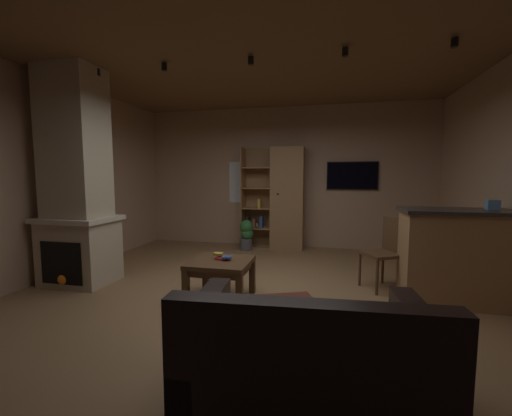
# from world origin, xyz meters

# --- Properties ---
(floor) EXTENTS (5.88, 6.00, 0.02)m
(floor) POSITION_xyz_m (0.00, 0.00, -0.01)
(floor) COLOR olive
(floor) RESTS_ON ground
(wall_back) EXTENTS (6.00, 0.06, 2.87)m
(wall_back) POSITION_xyz_m (0.00, 3.03, 1.43)
(wall_back) COLOR tan
(wall_back) RESTS_ON ground
(wall_left) EXTENTS (0.06, 6.00, 2.87)m
(wall_left) POSITION_xyz_m (-2.97, 0.00, 1.43)
(wall_left) COLOR tan
(wall_left) RESTS_ON ground
(ceiling) EXTENTS (5.88, 6.00, 0.02)m
(ceiling) POSITION_xyz_m (0.00, 0.00, 2.88)
(ceiling) COLOR brown
(window_pane_back) EXTENTS (0.63, 0.01, 0.86)m
(window_pane_back) POSITION_xyz_m (-0.86, 3.00, 1.34)
(window_pane_back) COLOR white
(stone_fireplace) EXTENTS (0.94, 0.74, 2.87)m
(stone_fireplace) POSITION_xyz_m (-2.39, 0.05, 1.30)
(stone_fireplace) COLOR #BCAD8E
(stone_fireplace) RESTS_ON ground
(bookshelf_cabinet) EXTENTS (1.24, 0.41, 2.04)m
(bookshelf_cabinet) POSITION_xyz_m (0.02, 2.76, 1.00)
(bookshelf_cabinet) COLOR #997047
(bookshelf_cabinet) RESTS_ON ground
(kitchen_bar_counter) EXTENTS (1.48, 0.63, 1.08)m
(kitchen_bar_counter) POSITION_xyz_m (2.49, 0.41, 0.54)
(kitchen_bar_counter) COLOR #997047
(kitchen_bar_counter) RESTS_ON ground
(tissue_box) EXTENTS (0.13, 0.13, 0.11)m
(tissue_box) POSITION_xyz_m (2.71, 0.47, 1.14)
(tissue_box) COLOR #598CBF
(tissue_box) RESTS_ON kitchen_bar_counter
(leather_couch) EXTENTS (1.52, 0.98, 0.84)m
(leather_couch) POSITION_xyz_m (0.79, -1.75, 0.31)
(leather_couch) COLOR black
(leather_couch) RESTS_ON ground
(coffee_table) EXTENTS (0.70, 0.67, 0.47)m
(coffee_table) POSITION_xyz_m (-0.31, -0.11, 0.38)
(coffee_table) COLOR #4C331E
(coffee_table) RESTS_ON ground
(table_book_0) EXTENTS (0.15, 0.11, 0.03)m
(table_book_0) POSITION_xyz_m (-0.31, -0.08, 0.49)
(table_book_0) COLOR #B22D2D
(table_book_0) RESTS_ON coffee_table
(table_book_1) EXTENTS (0.12, 0.11, 0.02)m
(table_book_1) POSITION_xyz_m (-0.24, -0.09, 0.51)
(table_book_1) COLOR #2D4C8C
(table_book_1) RESTS_ON coffee_table
(table_book_2) EXTENTS (0.11, 0.08, 0.03)m
(table_book_2) POSITION_xyz_m (-0.36, -0.05, 0.53)
(table_book_2) COLOR gold
(table_book_2) RESTS_ON coffee_table
(dining_chair) EXTENTS (0.57, 0.57, 0.92)m
(dining_chair) POSITION_xyz_m (1.65, 0.73, 0.53)
(dining_chair) COLOR #4C331E
(dining_chair) RESTS_ON ground
(potted_floor_plant) EXTENTS (0.27, 0.28, 0.61)m
(potted_floor_plant) POSITION_xyz_m (-0.65, 2.43, 0.32)
(potted_floor_plant) COLOR #4C4C51
(potted_floor_plant) RESTS_ON ground
(wall_mounted_tv) EXTENTS (0.97, 0.06, 0.55)m
(wall_mounted_tv) POSITION_xyz_m (1.35, 2.97, 1.47)
(wall_mounted_tv) COLOR black
(track_light_spot_0) EXTENTS (0.07, 0.07, 0.09)m
(track_light_spot_0) POSITION_xyz_m (-2.05, 0.12, 2.80)
(track_light_spot_0) COLOR black
(track_light_spot_1) EXTENTS (0.07, 0.07, 0.09)m
(track_light_spot_1) POSITION_xyz_m (-1.09, 0.12, 2.80)
(track_light_spot_1) COLOR black
(track_light_spot_2) EXTENTS (0.07, 0.07, 0.09)m
(track_light_spot_2) POSITION_xyz_m (-0.01, 0.16, 2.80)
(track_light_spot_2) COLOR black
(track_light_spot_3) EXTENTS (0.07, 0.07, 0.09)m
(track_light_spot_3) POSITION_xyz_m (1.05, 0.13, 2.80)
(track_light_spot_3) COLOR black
(track_light_spot_4) EXTENTS (0.07, 0.07, 0.09)m
(track_light_spot_4) POSITION_xyz_m (2.12, 0.12, 2.80)
(track_light_spot_4) COLOR black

